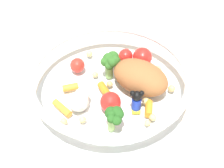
% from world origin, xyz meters
% --- Properties ---
extents(ground_plane, '(2.40, 2.40, 0.00)m').
position_xyz_m(ground_plane, '(0.00, 0.00, 0.00)').
color(ground_plane, silver).
extents(food_container, '(0.25, 0.25, 0.06)m').
position_xyz_m(food_container, '(-0.01, 0.01, 0.03)').
color(food_container, white).
rests_on(food_container, ground_plane).
extents(folded_napkin, '(0.14, 0.12, 0.01)m').
position_xyz_m(folded_napkin, '(0.13, -0.19, 0.00)').
color(folded_napkin, silver).
rests_on(folded_napkin, ground_plane).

